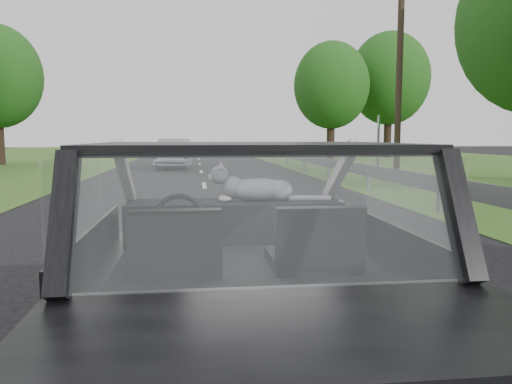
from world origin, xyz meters
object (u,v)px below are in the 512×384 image
object	(u,v)px
other_car	(174,153)
subject_car	(242,257)
cat	(259,188)
highway_sign	(378,144)
utility_pole	(399,76)

from	to	relation	value
other_car	subject_car	bearing A→B (deg)	-84.54
cat	subject_car	bearing A→B (deg)	-104.37
other_car	highway_sign	world-z (taller)	highway_sign
subject_car	other_car	bearing A→B (deg)	93.37
highway_sign	utility_pole	size ratio (longest dim) A/B	0.30
subject_car	cat	world-z (taller)	subject_car
subject_car	highway_sign	distance (m)	17.99
utility_pole	subject_car	bearing A→B (deg)	-115.77
cat	utility_pole	bearing A→B (deg)	66.58
highway_sign	utility_pole	bearing A→B (deg)	-6.12
subject_car	other_car	xyz separation A→B (m)	(-1.22, 20.72, -0.03)
highway_sign	utility_pole	xyz separation A→B (m)	(0.68, -0.29, 2.69)
other_car	highway_sign	size ratio (longest dim) A/B	1.78
subject_car	highway_sign	world-z (taller)	highway_sign
subject_car	utility_pole	bearing A→B (deg)	64.23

